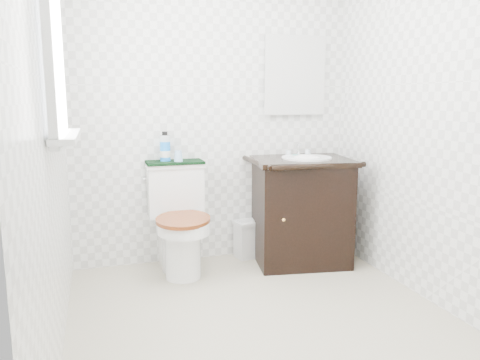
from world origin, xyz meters
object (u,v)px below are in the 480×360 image
mouthwash_bottle (165,147)px  cup (178,156)px  toilet (179,225)px  vanity (301,207)px  trash_bin (248,239)px

mouthwash_bottle → cup: size_ratio=2.70×
toilet → vanity: bearing=-3.9°
cup → trash_bin: bearing=4.4°
trash_bin → mouthwash_bottle: (-0.64, 0.02, 0.76)m
vanity → toilet: bearing=176.1°
toilet → trash_bin: bearing=12.8°
trash_bin → toilet: bearing=-167.2°
toilet → trash_bin: 0.63m
vanity → cup: size_ratio=11.31×
toilet → cup: cup is taller
toilet → mouthwash_bottle: bearing=113.8°
toilet → vanity: size_ratio=0.86×
toilet → cup: bearing=75.6°
mouthwash_bottle → cup: (0.09, -0.06, -0.06)m
vanity → trash_bin: vanity is taller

